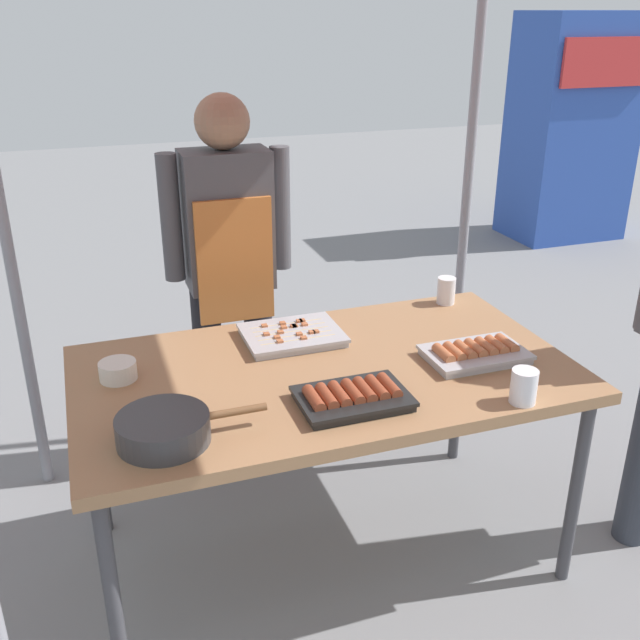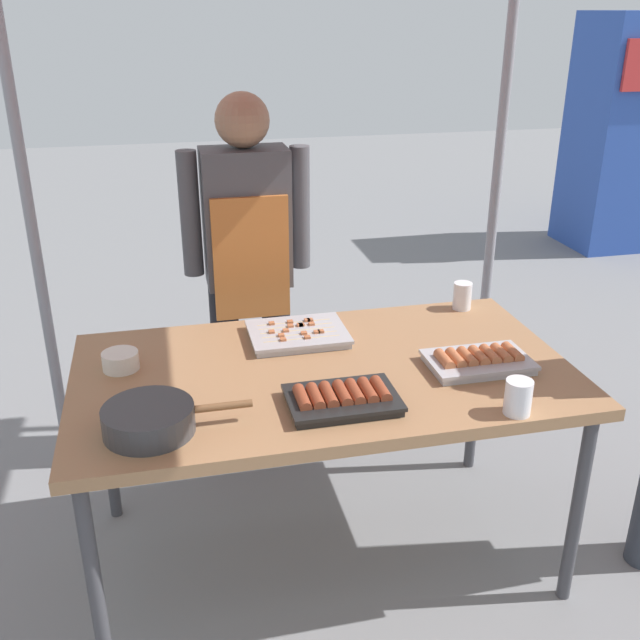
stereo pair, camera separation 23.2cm
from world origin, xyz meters
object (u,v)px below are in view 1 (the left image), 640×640
at_px(tray_pork_links, 475,353).
at_px(drink_cup_near_edge, 446,291).
at_px(neighbor_stall_left, 571,128).
at_px(tray_grilled_sausages, 352,397).
at_px(condiment_bowl, 118,371).
at_px(vendor_woman, 229,256).
at_px(drink_cup_by_wok, 524,386).
at_px(tray_meat_skewers, 292,335).
at_px(cooking_wok, 164,428).
at_px(stall_table, 325,383).

xyz_separation_m(tray_pork_links, drink_cup_near_edge, (0.15, 0.48, 0.03)).
xyz_separation_m(tray_pork_links, neighbor_stall_left, (2.78, 3.24, 0.14)).
xyz_separation_m(tray_grilled_sausages, condiment_bowl, (-0.64, 0.39, 0.01)).
distance_m(tray_pork_links, vendor_woman, 1.08).
bearing_deg(tray_grilled_sausages, drink_cup_near_edge, 43.99).
bearing_deg(drink_cup_near_edge, tray_grilled_sausages, -136.01).
relative_size(tray_pork_links, vendor_woman, 0.22).
bearing_deg(tray_pork_links, vendor_woman, 125.70).
height_order(drink_cup_by_wok, neighbor_stall_left, neighbor_stall_left).
bearing_deg(tray_meat_skewers, tray_grilled_sausages, -86.03).
distance_m(cooking_wok, drink_cup_by_wok, 1.04).
xyz_separation_m(condiment_bowl, drink_cup_by_wok, (1.12, -0.54, 0.02)).
relative_size(drink_cup_by_wok, neighbor_stall_left, 0.06).
relative_size(vendor_woman, neighbor_stall_left, 0.85).
bearing_deg(neighbor_stall_left, tray_pork_links, -130.71).
bearing_deg(neighbor_stall_left, drink_cup_by_wok, -128.38).
bearing_deg(stall_table, drink_cup_near_edge, 30.42).
bearing_deg(stall_table, drink_cup_by_wok, -39.85).
height_order(stall_table, drink_cup_near_edge, drink_cup_near_edge).
distance_m(stall_table, drink_cup_by_wok, 0.63).
xyz_separation_m(cooking_wok, neighbor_stall_left, (3.83, 3.40, 0.12)).
relative_size(stall_table, tray_meat_skewers, 4.70).
bearing_deg(cooking_wok, vendor_woman, 68.19).
relative_size(tray_grilled_sausages, neighbor_stall_left, 0.18).
distance_m(tray_pork_links, drink_cup_near_edge, 0.50).
xyz_separation_m(stall_table, drink_cup_by_wok, (0.48, -0.40, 0.11)).
bearing_deg(tray_pork_links, cooking_wok, -171.14).
bearing_deg(tray_grilled_sausages, cooking_wok, -177.82).
xyz_separation_m(tray_grilled_sausages, cooking_wok, (-0.55, -0.02, 0.02)).
relative_size(cooking_wok, drink_cup_by_wok, 3.92).
distance_m(cooking_wok, neighbor_stall_left, 5.12).
height_order(tray_pork_links, vendor_woman, vendor_woman).
relative_size(tray_pork_links, neighbor_stall_left, 0.18).
distance_m(stall_table, tray_grilled_sausages, 0.25).
distance_m(tray_meat_skewers, neighbor_stall_left, 4.40).
relative_size(stall_table, tray_pork_links, 4.81).
xyz_separation_m(tray_pork_links, cooking_wok, (-1.04, -0.16, 0.02)).
xyz_separation_m(tray_meat_skewers, condiment_bowl, (-0.60, -0.10, 0.01)).
bearing_deg(tray_grilled_sausages, neighbor_stall_left, 45.86).
xyz_separation_m(stall_table, drink_cup_near_edge, (0.64, 0.37, 0.11)).
height_order(stall_table, tray_grilled_sausages, tray_grilled_sausages).
bearing_deg(stall_table, tray_grilled_sausages, -90.41).
xyz_separation_m(tray_grilled_sausages, tray_pork_links, (0.49, 0.14, -0.00)).
bearing_deg(condiment_bowl, tray_pork_links, -12.23).
bearing_deg(condiment_bowl, neighbor_stall_left, 37.38).
height_order(condiment_bowl, vendor_woman, vendor_woman).
bearing_deg(stall_table, tray_meat_skewers, 98.28).
height_order(tray_pork_links, drink_cup_by_wok, drink_cup_by_wok).
bearing_deg(stall_table, neighbor_stall_left, 43.73).
relative_size(tray_meat_skewers, condiment_bowl, 2.92).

